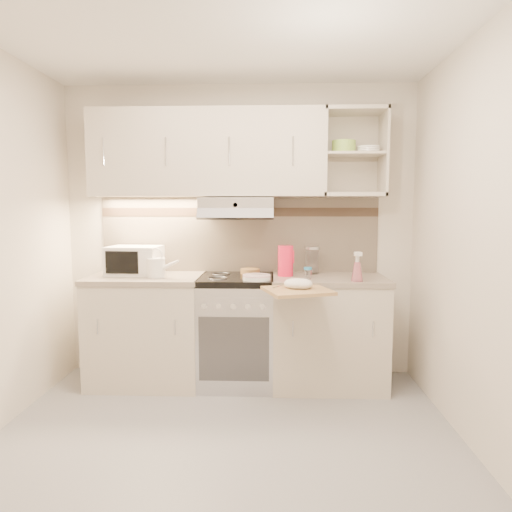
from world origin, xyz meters
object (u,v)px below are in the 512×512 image
(plate_stack, at_px, (257,277))
(spray_bottle, at_px, (357,269))
(electric_range, at_px, (237,330))
(pink_pitcher, at_px, (286,261))
(glass_jar, at_px, (312,260))
(watering_can, at_px, (157,267))
(cutting_board, at_px, (298,291))
(microwave, at_px, (135,260))

(plate_stack, xyz_separation_m, spray_bottle, (0.77, -0.04, 0.07))
(electric_range, bearing_deg, plate_stack, -46.64)
(electric_range, distance_m, plate_stack, 0.53)
(pink_pitcher, bearing_deg, spray_bottle, -47.01)
(glass_jar, bearing_deg, spray_bottle, -51.74)
(watering_can, xyz_separation_m, cutting_board, (1.10, -0.40, -0.11))
(spray_bottle, bearing_deg, microwave, 161.44)
(watering_can, relative_size, glass_jar, 1.21)
(pink_pitcher, xyz_separation_m, spray_bottle, (0.54, -0.26, -0.03))
(watering_can, xyz_separation_m, glass_jar, (1.26, 0.25, 0.03))
(microwave, bearing_deg, spray_bottle, -4.67)
(electric_range, height_order, plate_stack, plate_stack)
(watering_can, xyz_separation_m, pink_pitcher, (1.03, 0.12, 0.04))
(pink_pitcher, bearing_deg, watering_can, 165.87)
(watering_can, height_order, glass_jar, watering_can)
(pink_pitcher, xyz_separation_m, glass_jar, (0.23, 0.13, -0.01))
(electric_range, relative_size, microwave, 2.03)
(watering_can, distance_m, cutting_board, 1.18)
(cutting_board, bearing_deg, glass_jar, 58.12)
(electric_range, bearing_deg, watering_can, -172.55)
(pink_pitcher, relative_size, spray_bottle, 1.05)
(electric_range, relative_size, cutting_board, 2.07)
(glass_jar, bearing_deg, pink_pitcher, -150.68)
(cutting_board, bearing_deg, pink_pitcher, 79.50)
(glass_jar, distance_m, cutting_board, 0.68)
(electric_range, distance_m, spray_bottle, 1.10)
(watering_can, relative_size, cutting_board, 0.64)
(electric_range, height_order, watering_can, watering_can)
(electric_range, xyz_separation_m, plate_stack, (0.17, -0.18, 0.47))
(plate_stack, bearing_deg, glass_jar, 37.31)
(spray_bottle, bearing_deg, electric_range, 157.54)
(microwave, bearing_deg, watering_can, -29.76)
(electric_range, distance_m, watering_can, 0.83)
(watering_can, relative_size, plate_stack, 1.29)
(watering_can, distance_m, glass_jar, 1.29)
(spray_bottle, bearing_deg, glass_jar, 119.02)
(watering_can, height_order, pink_pitcher, pink_pitcher)
(microwave, xyz_separation_m, watering_can, (0.23, -0.16, -0.03))
(spray_bottle, bearing_deg, watering_can, 165.75)
(electric_range, height_order, microwave, microwave)
(plate_stack, bearing_deg, cutting_board, -44.81)
(plate_stack, relative_size, cutting_board, 0.50)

